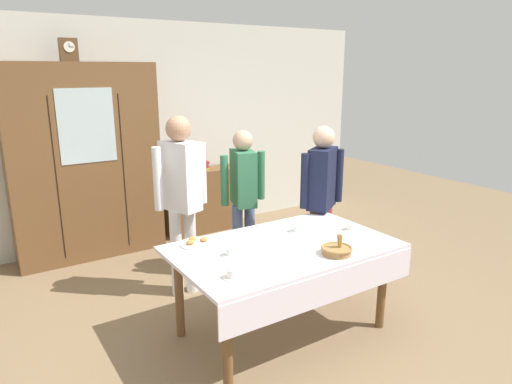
# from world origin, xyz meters

# --- Properties ---
(ground_plane) EXTENTS (12.00, 12.00, 0.00)m
(ground_plane) POSITION_xyz_m (0.00, 0.00, 0.00)
(ground_plane) COLOR #846B4C
(ground_plane) RESTS_ON ground
(back_wall) EXTENTS (6.40, 0.10, 2.70)m
(back_wall) POSITION_xyz_m (0.00, 2.65, 1.35)
(back_wall) COLOR silver
(back_wall) RESTS_ON ground
(dining_table) EXTENTS (1.76, 1.08, 0.77)m
(dining_table) POSITION_xyz_m (0.00, -0.24, 0.67)
(dining_table) COLOR brown
(dining_table) RESTS_ON ground
(wall_cabinet) EXTENTS (1.62, 0.46, 2.20)m
(wall_cabinet) POSITION_xyz_m (-0.90, 2.35, 1.10)
(wall_cabinet) COLOR brown
(wall_cabinet) RESTS_ON ground
(mantel_clock) EXTENTS (0.18, 0.11, 0.24)m
(mantel_clock) POSITION_xyz_m (-0.96, 2.35, 2.32)
(mantel_clock) COLOR brown
(mantel_clock) RESTS_ON wall_cabinet
(bookshelf_low) EXTENTS (1.01, 0.35, 0.84)m
(bookshelf_low) POSITION_xyz_m (0.57, 2.41, 0.42)
(bookshelf_low) COLOR brown
(bookshelf_low) RESTS_ON ground
(book_stack) EXTENTS (0.17, 0.22, 0.12)m
(book_stack) POSITION_xyz_m (0.57, 2.41, 0.90)
(book_stack) COLOR #B29333
(book_stack) RESTS_ON bookshelf_low
(tea_cup_far_right) EXTENTS (0.13, 0.13, 0.06)m
(tea_cup_far_right) POSITION_xyz_m (-0.64, -0.49, 0.79)
(tea_cup_far_right) COLOR white
(tea_cup_far_right) RESTS_ON dining_table
(tea_cup_near_left) EXTENTS (0.13, 0.13, 0.06)m
(tea_cup_near_left) POSITION_xyz_m (0.71, -0.23, 0.79)
(tea_cup_near_left) COLOR white
(tea_cup_near_left) RESTS_ON dining_table
(tea_cup_center) EXTENTS (0.13, 0.13, 0.06)m
(tea_cup_center) POSITION_xyz_m (-0.46, -0.15, 0.79)
(tea_cup_center) COLOR silver
(tea_cup_center) RESTS_ON dining_table
(tea_cup_front_edge) EXTENTS (0.13, 0.13, 0.06)m
(tea_cup_front_edge) POSITION_xyz_m (0.28, -0.01, 0.79)
(tea_cup_front_edge) COLOR silver
(tea_cup_front_edge) RESTS_ON dining_table
(bread_basket) EXTENTS (0.24, 0.24, 0.16)m
(bread_basket) POSITION_xyz_m (0.23, -0.57, 0.80)
(bread_basket) COLOR #9E7542
(bread_basket) RESTS_ON dining_table
(pastry_plate) EXTENTS (0.28, 0.28, 0.05)m
(pastry_plate) POSITION_xyz_m (-0.57, 0.20, 0.78)
(pastry_plate) COLOR white
(pastry_plate) RESTS_ON dining_table
(spoon_mid_right) EXTENTS (0.12, 0.02, 0.01)m
(spoon_mid_right) POSITION_xyz_m (0.49, -0.51, 0.77)
(spoon_mid_right) COLOR silver
(spoon_mid_right) RESTS_ON dining_table
(spoon_far_right) EXTENTS (0.12, 0.02, 0.01)m
(spoon_far_right) POSITION_xyz_m (0.64, 0.12, 0.77)
(spoon_far_right) COLOR silver
(spoon_far_right) RESTS_ON dining_table
(person_beside_shelf) EXTENTS (0.52, 0.41, 1.73)m
(person_beside_shelf) POSITION_xyz_m (-0.40, 0.87, 1.06)
(person_beside_shelf) COLOR silver
(person_beside_shelf) RESTS_ON ground
(person_behind_table_right) EXTENTS (0.52, 0.40, 1.53)m
(person_behind_table_right) POSITION_xyz_m (0.34, 0.97, 0.92)
(person_behind_table_right) COLOR slate
(person_behind_table_right) RESTS_ON ground
(person_behind_table_left) EXTENTS (0.52, 0.36, 1.60)m
(person_behind_table_left) POSITION_xyz_m (0.88, 0.36, 0.97)
(person_behind_table_left) COLOR #933338
(person_behind_table_left) RESTS_ON ground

